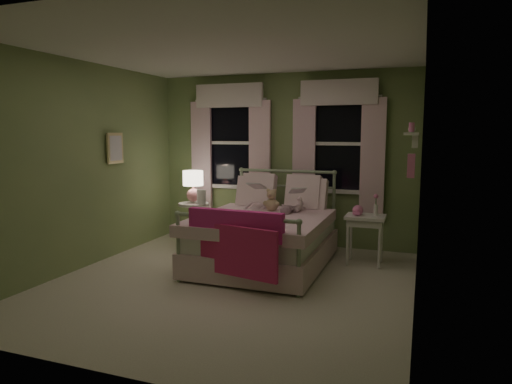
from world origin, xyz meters
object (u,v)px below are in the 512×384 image
at_px(bed, 265,236).
at_px(table_lamp, 193,183).
at_px(child_right, 295,189).
at_px(nightstand_right, 365,223).
at_px(child_left, 256,185).
at_px(nightstand_left, 194,218).
at_px(teddy_bear, 272,202).

xyz_separation_m(bed, table_lamp, (-1.36, 0.62, 0.57)).
relative_size(child_right, nightstand_right, 1.20).
height_order(bed, child_left, child_left).
relative_size(bed, table_lamp, 4.30).
distance_m(child_left, table_lamp, 1.10).
bearing_deg(child_left, table_lamp, -17.60).
distance_m(child_left, nightstand_left, 1.24).
height_order(child_left, teddy_bear, child_left).
height_order(child_right, table_lamp, child_right).
distance_m(child_left, teddy_bear, 0.38).
relative_size(teddy_bear, nightstand_right, 0.48).
xyz_separation_m(bed, teddy_bear, (-0.00, 0.26, 0.41)).
distance_m(child_left, nightstand_right, 1.56).
relative_size(child_left, nightstand_left, 1.28).
bearing_deg(nightstand_right, child_left, -178.67).
bearing_deg(child_right, table_lamp, 3.22).
distance_m(nightstand_left, table_lamp, 0.54).
bearing_deg(bed, nightstand_right, 20.59).
height_order(child_right, nightstand_left, child_right).
bearing_deg(child_right, child_left, 10.00).
relative_size(child_left, nightstand_right, 1.30).
bearing_deg(nightstand_left, child_right, -6.79).
xyz_separation_m(bed, nightstand_right, (1.21, 0.46, 0.17)).
distance_m(child_left, child_right, 0.56).
distance_m(bed, child_right, 0.76).
bearing_deg(table_lamp, teddy_bear, -14.55).
relative_size(child_left, table_lamp, 1.77).
distance_m(teddy_bear, nightstand_left, 1.46).
distance_m(bed, teddy_bear, 0.49).
bearing_deg(bed, teddy_bear, 90.00).
bearing_deg(child_right, nightstand_right, -167.88).
bearing_deg(nightstand_right, teddy_bear, -170.97).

